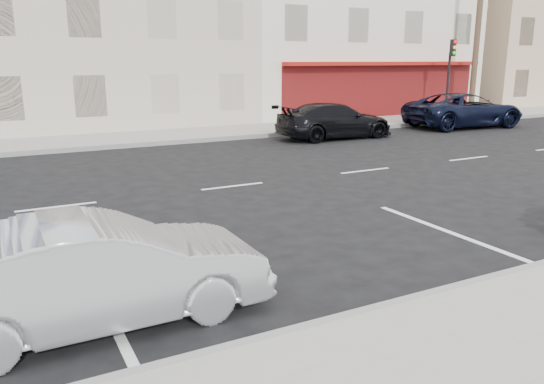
{
  "coord_description": "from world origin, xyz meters",
  "views": [
    {
      "loc": [
        -6.97,
        -11.51,
        2.98
      ],
      "look_at": [
        -2.91,
        -3.78,
        0.8
      ],
      "focal_mm": 35.0,
      "sensor_mm": 36.0,
      "label": 1
    }
  ],
  "objects_px": {
    "fire_hydrant": "(422,110)",
    "sedan_silver": "(100,272)",
    "traffic_light": "(450,68)",
    "utility_pole": "(478,24)",
    "suv_far": "(464,110)",
    "car_far": "(335,121)"
  },
  "relations": [
    {
      "from": "car_far",
      "to": "fire_hydrant",
      "type": "bearing_deg",
      "value": -66.94
    },
    {
      "from": "utility_pole",
      "to": "sedan_silver",
      "type": "xyz_separation_m",
      "value": [
        -21.59,
        -14.21,
        -4.1
      ]
    },
    {
      "from": "utility_pole",
      "to": "fire_hydrant",
      "type": "xyz_separation_m",
      "value": [
        -3.5,
        -0.1,
        -4.21
      ]
    },
    {
      "from": "sedan_silver",
      "to": "traffic_light",
      "type": "bearing_deg",
      "value": -54.72
    },
    {
      "from": "utility_pole",
      "to": "suv_far",
      "type": "bearing_deg",
      "value": -141.58
    },
    {
      "from": "fire_hydrant",
      "to": "sedan_silver",
      "type": "xyz_separation_m",
      "value": [
        -18.09,
        -14.11,
        0.11
      ]
    },
    {
      "from": "utility_pole",
      "to": "fire_hydrant",
      "type": "bearing_deg",
      "value": -178.36
    },
    {
      "from": "suv_far",
      "to": "car_far",
      "type": "distance_m",
      "value": 7.15
    },
    {
      "from": "fire_hydrant",
      "to": "car_far",
      "type": "bearing_deg",
      "value": -158.1
    },
    {
      "from": "sedan_silver",
      "to": "car_far",
      "type": "distance_m",
      "value": 15.61
    },
    {
      "from": "car_far",
      "to": "utility_pole",
      "type": "bearing_deg",
      "value": -73.19
    },
    {
      "from": "utility_pole",
      "to": "suv_far",
      "type": "height_order",
      "value": "utility_pole"
    },
    {
      "from": "suv_far",
      "to": "utility_pole",
      "type": "bearing_deg",
      "value": -46.99
    },
    {
      "from": "car_far",
      "to": "traffic_light",
      "type": "bearing_deg",
      "value": -71.42
    },
    {
      "from": "sedan_silver",
      "to": "car_far",
      "type": "height_order",
      "value": "car_far"
    },
    {
      "from": "suv_far",
      "to": "fire_hydrant",
      "type": "bearing_deg",
      "value": 3.06
    },
    {
      "from": "traffic_light",
      "to": "sedan_silver",
      "type": "relative_size",
      "value": 0.98
    },
    {
      "from": "suv_far",
      "to": "traffic_light",
      "type": "bearing_deg",
      "value": -26.91
    },
    {
      "from": "sedan_silver",
      "to": "suv_far",
      "type": "bearing_deg",
      "value": -57.89
    },
    {
      "from": "fire_hydrant",
      "to": "suv_far",
      "type": "relative_size",
      "value": 0.13
    },
    {
      "from": "fire_hydrant",
      "to": "utility_pole",
      "type": "bearing_deg",
      "value": 1.64
    },
    {
      "from": "traffic_light",
      "to": "sedan_silver",
      "type": "height_order",
      "value": "traffic_light"
    }
  ]
}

